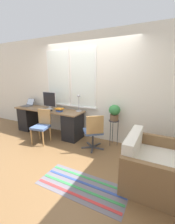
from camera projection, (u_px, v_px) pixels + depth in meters
The scene contains 15 objects.
ground_plane at pixel (76, 145), 3.67m from camera, with size 14.00×14.00×0.00m, color brown.
wall_back_with_window at pixel (88, 87), 3.92m from camera, with size 9.00×0.12×2.70m.
desk at pixel (49, 120), 4.32m from camera, with size 2.12×0.59×0.74m.
laptop at pixel (28, 104), 4.65m from camera, with size 0.28×0.33×0.21m.
monitor at pixel (49, 100), 4.24m from camera, with size 0.44×0.17×0.48m.
keyboard at pixel (45, 110), 4.12m from camera, with size 0.35×0.15×0.02m.
mouse at pixel (52, 111), 4.00m from camera, with size 0.04×0.06×0.03m.
desk_lamp at pixel (79, 102), 3.93m from camera, with size 0.16×0.16×0.44m.
book_stack at pixel (59, 110), 3.96m from camera, with size 0.20×0.18×0.08m.
desk_chair_wooden at pixel (42, 125), 3.78m from camera, with size 0.45×0.46×0.83m.
office_chair_swivel at pixel (93, 131), 3.39m from camera, with size 0.57×0.57×0.84m.
couch_loveseat at pixel (151, 166), 2.40m from camera, with size 0.84×1.12×0.77m.
plant_stand at pixel (114, 124), 3.57m from camera, with size 0.24×0.24×0.63m.
potted_plant at pixel (114, 112), 3.50m from camera, with size 0.27×0.27×0.37m.
floor_rug_striped at pixel (82, 186), 2.33m from camera, with size 1.41×0.60×0.01m.
Camera 1 is at (1.80, -2.85, 1.70)m, focal length 24.00 mm.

